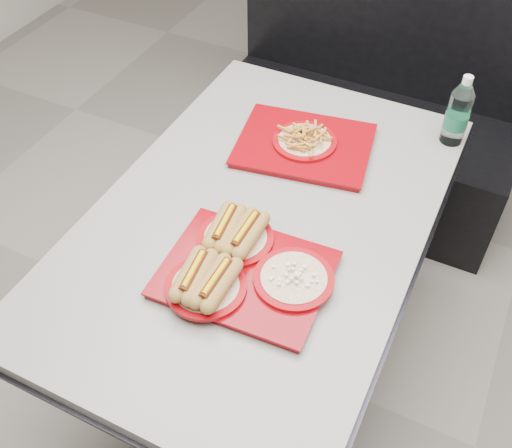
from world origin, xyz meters
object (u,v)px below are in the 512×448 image
at_px(diner_table, 260,252).
at_px(booth_bench, 368,111).
at_px(tray_far, 304,143).
at_px(water_bottle, 458,114).
at_px(tray_near, 239,266).

xyz_separation_m(diner_table, booth_bench, (0.00, 1.09, -0.18)).
bearing_deg(booth_bench, tray_far, -90.30).
xyz_separation_m(tray_far, water_bottle, (0.41, 0.25, 0.08)).
xyz_separation_m(diner_table, tray_near, (0.05, -0.22, 0.20)).
distance_m(tray_far, water_bottle, 0.48).
height_order(tray_near, tray_far, tray_near).
bearing_deg(tray_far, tray_near, -84.74).
bearing_deg(tray_near, booth_bench, 92.02).
relative_size(tray_near, tray_far, 0.95).
relative_size(tray_near, water_bottle, 1.87).
height_order(diner_table, tray_far, tray_far).
distance_m(tray_near, tray_far, 0.55).
bearing_deg(water_bottle, tray_far, -148.88).
bearing_deg(diner_table, tray_near, -78.22).
relative_size(diner_table, tray_far, 3.06).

